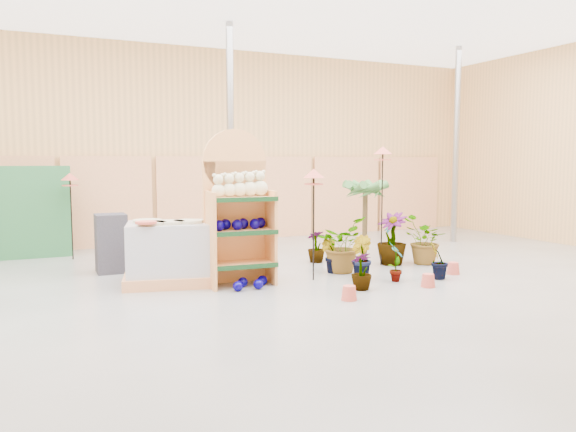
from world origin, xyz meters
name	(u,v)px	position (x,y,z in m)	size (l,w,h in m)	color
room	(286,140)	(0.00, 0.91, 2.21)	(15.20, 12.10, 4.70)	slate
display_shelf	(237,213)	(-0.62, 1.36, 1.09)	(1.04, 0.69, 2.39)	#DF9555
teddy_bears	(242,186)	(-0.59, 1.25, 1.51)	(0.89, 0.24, 0.39)	beige
gazing_balls_shelf	(240,224)	(-0.62, 1.23, 0.94)	(0.88, 0.30, 0.17)	#05006C
gazing_balls_floor	(251,283)	(-0.58, 0.93, 0.07)	(0.63, 0.39, 0.15)	#05006C
pallet_stack	(168,253)	(-1.61, 1.79, 0.47)	(1.55, 1.38, 0.99)	tan
charcoal_planters	(111,243)	(-2.31, 3.05, 0.50)	(0.50, 0.50, 1.00)	#27272E
trellis_stock	(16,213)	(-3.80, 5.20, 0.90)	(2.00, 0.30, 1.80)	#256336
offer_sign	(245,179)	(0.10, 2.98, 1.57)	(0.50, 0.08, 2.20)	gray
bird_table_front	(314,177)	(0.54, 1.05, 1.64)	(0.34, 0.34, 1.77)	black
bird_table_right	(383,155)	(2.26, 1.69, 2.00)	(0.34, 0.34, 2.16)	black
bird_table_back	(70,179)	(-2.83, 4.67, 1.54)	(0.34, 0.34, 1.67)	black
palm	(365,188)	(2.47, 2.60, 1.37)	(0.70, 0.70, 1.62)	#4B3A20
potted_plant_1	(361,258)	(1.26, 0.79, 0.36)	(0.39, 0.32, 0.71)	#3B7334
potted_plant_2	(341,245)	(1.27, 1.45, 0.47)	(0.85, 0.74, 0.94)	#3B7334
potted_plant_3	(392,239)	(2.46, 1.66, 0.48)	(0.54, 0.54, 0.96)	#3B7334
potted_plant_4	(392,238)	(2.94, 2.34, 0.38)	(0.40, 0.27, 0.76)	#3B7334
potted_plant_5	(331,256)	(1.08, 1.45, 0.29)	(0.32, 0.26, 0.59)	#3B7334
potted_plant_7	(361,271)	(0.89, 0.17, 0.28)	(0.31, 0.31, 0.56)	#3B7334
potted_plant_8	(396,262)	(1.68, 0.42, 0.31)	(0.33, 0.22, 0.62)	#3B7334
potted_plant_9	(438,261)	(2.39, 0.26, 0.30)	(0.33, 0.27, 0.60)	#3B7334
potted_plant_10	(424,240)	(3.02, 1.43, 0.44)	(0.80, 0.69, 0.89)	#3B7334
potted_plant_11	(316,246)	(1.31, 2.43, 0.30)	(0.34, 0.34, 0.60)	#3B7334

